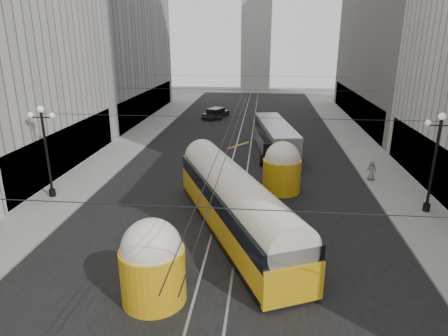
# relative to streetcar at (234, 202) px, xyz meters

# --- Properties ---
(road) EXTENTS (20.00, 85.00, 0.02)m
(road) POSITION_rel_streetcar_xyz_m (-0.50, 18.30, -1.86)
(road) COLOR black
(road) RESTS_ON ground
(sidewalk_left) EXTENTS (4.00, 72.00, 0.15)m
(sidewalk_left) POSITION_rel_streetcar_xyz_m (-12.50, 21.80, -1.79)
(sidewalk_left) COLOR gray
(sidewalk_left) RESTS_ON ground
(sidewalk_right) EXTENTS (4.00, 72.00, 0.15)m
(sidewalk_right) POSITION_rel_streetcar_xyz_m (11.50, 21.80, -1.79)
(sidewalk_right) COLOR gray
(sidewalk_right) RESTS_ON ground
(rail_left) EXTENTS (0.12, 85.00, 0.04)m
(rail_left) POSITION_rel_streetcar_xyz_m (-1.25, 18.30, -1.86)
(rail_left) COLOR gray
(rail_left) RESTS_ON ground
(rail_right) EXTENTS (0.12, 85.00, 0.04)m
(rail_right) POSITION_rel_streetcar_xyz_m (0.25, 18.30, -1.86)
(rail_right) COLOR gray
(rail_right) RESTS_ON ground
(building_left_far) EXTENTS (12.60, 28.60, 28.60)m
(building_left_far) POSITION_rel_streetcar_xyz_m (-20.49, 33.80, 12.45)
(building_left_far) COLOR #999999
(building_left_far) RESTS_ON ground
(distant_tower) EXTENTS (6.00, 6.00, 31.36)m
(distant_tower) POSITION_rel_streetcar_xyz_m (-0.50, 65.80, 13.11)
(distant_tower) COLOR #B2AFA8
(distant_tower) RESTS_ON ground
(lamppost_left_mid) EXTENTS (1.86, 0.44, 6.37)m
(lamppost_left_mid) POSITION_rel_streetcar_xyz_m (-13.10, 3.80, 1.88)
(lamppost_left_mid) COLOR black
(lamppost_left_mid) RESTS_ON sidewalk_left
(lamppost_right_mid) EXTENTS (1.86, 0.44, 6.37)m
(lamppost_right_mid) POSITION_rel_streetcar_xyz_m (12.10, 3.80, 1.88)
(lamppost_right_mid) COLOR black
(lamppost_right_mid) RESTS_ON sidewalk_right
(catenary) EXTENTS (25.00, 72.00, 0.23)m
(catenary) POSITION_rel_streetcar_xyz_m (-0.38, 17.29, 4.02)
(catenary) COLOR black
(catenary) RESTS_ON ground
(streetcar) EXTENTS (8.63, 16.13, 3.81)m
(streetcar) POSITION_rel_streetcar_xyz_m (0.00, 0.00, 0.00)
(streetcar) COLOR gold
(streetcar) RESTS_ON ground
(city_bus) EXTENTS (4.21, 12.02, 2.98)m
(city_bus) POSITION_rel_streetcar_xyz_m (2.66, 16.66, -0.23)
(city_bus) COLOR #A4A7AA
(city_bus) RESTS_ON ground
(sedan_white_far) EXTENTS (3.34, 4.75, 1.39)m
(sedan_white_far) POSITION_rel_streetcar_xyz_m (2.23, 29.21, -1.23)
(sedan_white_far) COLOR silver
(sedan_white_far) RESTS_ON ground
(sedan_dark_far) EXTENTS (3.52, 4.82, 1.41)m
(sedan_dark_far) POSITION_rel_streetcar_xyz_m (-5.17, 33.85, -1.22)
(sedan_dark_far) COLOR black
(sedan_dark_far) RESTS_ON ground
(pedestrian_sidewalk_right) EXTENTS (0.79, 0.52, 1.56)m
(pedestrian_sidewalk_right) POSITION_rel_streetcar_xyz_m (10.00, 9.53, -0.93)
(pedestrian_sidewalk_right) COLOR slate
(pedestrian_sidewalk_right) RESTS_ON sidewalk_right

